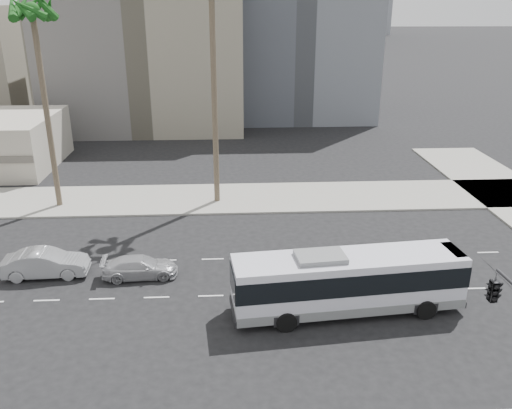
{
  "coord_description": "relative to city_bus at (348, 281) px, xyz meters",
  "views": [
    {
      "loc": [
        -1.85,
        -25.59,
        15.29
      ],
      "look_at": [
        -0.25,
        4.0,
        3.88
      ],
      "focal_mm": 36.88,
      "sensor_mm": 36.0,
      "label": 1
    }
  ],
  "objects": [
    {
      "name": "car_a",
      "position": [
        -11.45,
        4.35,
        -1.17
      ],
      "size": [
        2.1,
        4.53,
        1.28
      ],
      "primitive_type": "imported",
      "rotation": [
        0.0,
        0.0,
        1.64
      ],
      "color": "#A3A3A7",
      "rests_on": "ground"
    },
    {
      "name": "midrise_gray_center",
      "position": [
        3.79,
        53.89,
        11.19
      ],
      "size": [
        20.0,
        20.0,
        26.0
      ],
      "primitive_type": "cube",
      "color": "#4E525B",
      "rests_on": "ground"
    },
    {
      "name": "city_bus",
      "position": [
        0.0,
        0.0,
        0.0
      ],
      "size": [
        12.23,
        3.87,
        3.45
      ],
      "rotation": [
        0.0,
        0.0,
        0.1
      ],
      "color": "silver",
      "rests_on": "ground"
    },
    {
      "name": "palm_mid",
      "position": [
        -19.68,
        16.41,
        12.69
      ],
      "size": [
        5.22,
        5.22,
        16.12
      ],
      "rotation": [
        0.0,
        0.0,
        0.39
      ],
      "color": "brown",
      "rests_on": "ground"
    },
    {
      "name": "car_b",
      "position": [
        -17.06,
        4.78,
        -1.0
      ],
      "size": [
        1.98,
        5.04,
        1.63
      ],
      "primitive_type": "imported",
      "rotation": [
        0.0,
        0.0,
        1.62
      ],
      "color": "gray",
      "rests_on": "ground"
    },
    {
      "name": "ground",
      "position": [
        -4.21,
        1.89,
        -1.81
      ],
      "size": [
        700.0,
        700.0,
        0.0
      ],
      "primitive_type": "plane",
      "color": "black",
      "rests_on": "ground"
    },
    {
      "name": "sidewalk_north",
      "position": [
        -4.21,
        17.39,
        -1.74
      ],
      "size": [
        120.0,
        7.0,
        0.15
      ],
      "primitive_type": "cube",
      "color": "gray",
      "rests_on": "ground"
    },
    {
      "name": "midrise_beige_west",
      "position": [
        -16.21,
        46.89,
        7.19
      ],
      "size": [
        24.0,
        18.0,
        18.0
      ],
      "primitive_type": "cube",
      "color": "slate",
      "rests_on": "ground"
    },
    {
      "name": "traffic_signal",
      "position": [
        3.32,
        -8.18,
        3.7
      ],
      "size": [
        3.04,
        4.02,
        6.61
      ],
      "rotation": [
        0.0,
        0.0,
        0.05
      ],
      "color": "#262628",
      "rests_on": "ground"
    }
  ]
}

